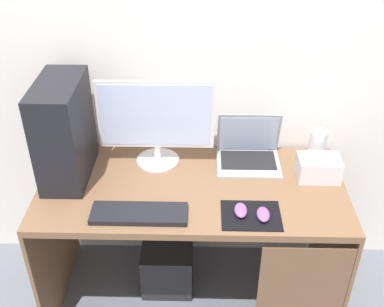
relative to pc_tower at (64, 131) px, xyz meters
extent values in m
plane|color=slate|center=(0.60, -0.08, -1.00)|extent=(8.00, 8.00, 0.00)
cube|color=silver|center=(0.60, 0.30, 0.30)|extent=(4.00, 0.04, 2.60)
cube|color=brown|center=(0.60, -0.08, -0.26)|extent=(1.45, 0.68, 0.03)
cube|color=brown|center=(-0.12, -0.08, -0.64)|extent=(0.02, 0.68, 0.72)
cube|color=brown|center=(1.31, -0.08, -0.64)|extent=(0.02, 0.68, 0.72)
cube|color=brown|center=(1.10, -0.42, -0.60)|extent=(0.40, 0.01, 0.58)
cube|color=black|center=(0.00, 0.00, 0.00)|extent=(0.20, 0.40, 0.49)
cylinder|color=silver|center=(0.42, 0.12, -0.24)|extent=(0.22, 0.22, 0.01)
cylinder|color=silver|center=(0.42, 0.12, -0.19)|extent=(0.04, 0.04, 0.08)
cube|color=silver|center=(0.42, 0.11, 0.03)|extent=(0.56, 0.02, 0.35)
cube|color=#B2C6EA|center=(0.42, 0.10, 0.03)|extent=(0.53, 0.00, 0.32)
cube|color=#9EA3A8|center=(0.88, 0.10, -0.24)|extent=(0.32, 0.25, 0.01)
cube|color=black|center=(0.88, 0.12, -0.23)|extent=(0.28, 0.17, 0.00)
cube|color=#9EA3A8|center=(0.88, 0.19, -0.11)|extent=(0.32, 0.07, 0.24)
cube|color=#ADC1E5|center=(0.88, 0.18, -0.11)|extent=(0.29, 0.06, 0.22)
cylinder|color=silver|center=(1.22, 0.16, -0.16)|extent=(0.09, 0.09, 0.16)
cube|color=silver|center=(1.20, 0.00, -0.19)|extent=(0.20, 0.14, 0.11)
cube|color=black|center=(0.37, -0.31, -0.23)|extent=(0.42, 0.14, 0.02)
cube|color=black|center=(0.86, -0.30, -0.24)|extent=(0.26, 0.20, 0.00)
ellipsoid|color=#8C4C99|center=(0.81, -0.29, -0.22)|extent=(0.06, 0.10, 0.03)
ellipsoid|color=#8C4C99|center=(0.91, -0.31, -0.22)|extent=(0.06, 0.10, 0.03)
cube|color=#232326|center=(0.46, -0.01, -0.86)|extent=(0.28, 0.28, 0.28)
camera|label=1|loc=(0.64, -1.88, 1.12)|focal=44.44mm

